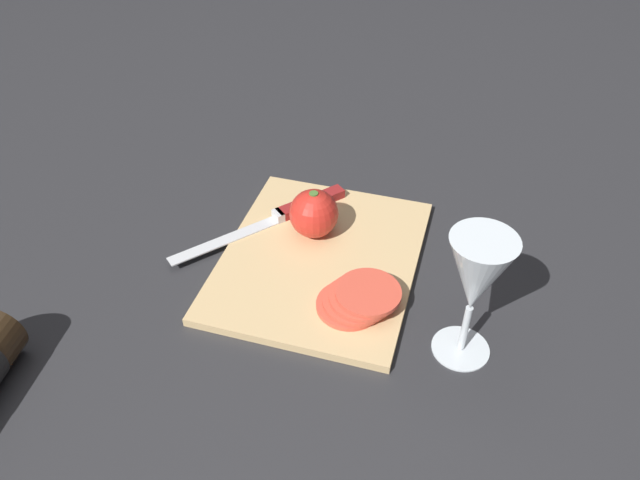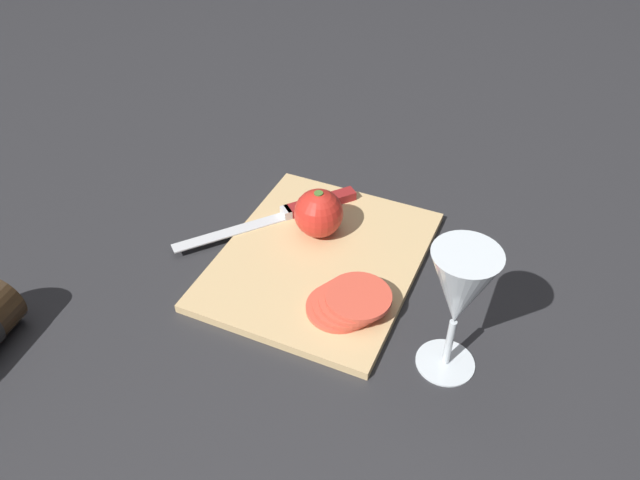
% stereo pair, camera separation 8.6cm
% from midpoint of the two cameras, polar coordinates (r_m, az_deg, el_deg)
% --- Properties ---
extents(ground_plane, '(3.00, 3.00, 0.00)m').
position_cam_midpoint_polar(ground_plane, '(0.90, -4.01, -1.57)').
color(ground_plane, '#28282B').
extents(cutting_board, '(0.33, 0.27, 0.01)m').
position_cam_midpoint_polar(cutting_board, '(0.88, -2.78, -1.90)').
color(cutting_board, tan).
rests_on(cutting_board, ground_plane).
extents(wine_glass, '(0.08, 0.08, 0.18)m').
position_cam_midpoint_polar(wine_glass, '(0.70, 10.74, -3.70)').
color(wine_glass, silver).
rests_on(wine_glass, ground_plane).
extents(whole_tomato, '(0.07, 0.07, 0.07)m').
position_cam_midpoint_polar(whole_tomato, '(0.89, -3.37, 2.34)').
color(whole_tomato, red).
rests_on(whole_tomato, cutting_board).
extents(knife, '(0.24, 0.20, 0.01)m').
position_cam_midpoint_polar(knife, '(0.95, -4.83, 2.71)').
color(knife, silver).
rests_on(knife, cutting_board).
extents(tomato_slice_stack_near, '(0.10, 0.11, 0.03)m').
position_cam_midpoint_polar(tomato_slice_stack_near, '(0.80, 0.48, -5.54)').
color(tomato_slice_stack_near, '#DB4C38').
rests_on(tomato_slice_stack_near, cutting_board).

